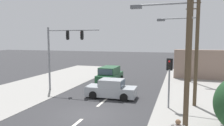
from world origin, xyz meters
TOP-DOWN VIEW (x-y plane):
  - ground_plane at (0.00, 0.00)m, footprint 140.00×140.00m
  - lane_dash_near at (0.00, -2.00)m, footprint 0.20×2.40m
  - lane_dash_mid at (0.00, 3.00)m, footprint 0.20×2.40m
  - lane_dash_far at (0.00, 8.00)m, footprint 0.20×2.40m
  - kerb_left_verge at (-8.50, 4.00)m, footprint 8.00×40.00m
  - utility_pole_foreground_right at (5.86, -1.48)m, footprint 3.78×0.42m
  - utility_pole_midground_right at (6.64, 4.11)m, footprint 3.78×0.61m
  - utility_pole_background_right at (6.84, 13.77)m, footprint 1.80×0.26m
  - traffic_signal_mast at (-5.05, 5.47)m, footprint 5.29×0.47m
  - pedestal_signal_right_kerb at (4.98, 2.95)m, footprint 0.44×0.31m
  - sedan_crossing_left at (0.22, 4.51)m, footprint 4.27×1.95m
  - suv_oncoming_mid at (-1.62, 9.94)m, footprint 2.09×4.56m

SIDE VIEW (x-z plane):
  - ground_plane at x=0.00m, z-range 0.00..0.00m
  - lane_dash_near at x=0.00m, z-range 0.00..0.01m
  - lane_dash_mid at x=0.00m, z-range 0.00..0.01m
  - lane_dash_far at x=0.00m, z-range 0.00..0.01m
  - kerb_left_verge at x=-8.50m, z-range 0.00..0.02m
  - sedan_crossing_left at x=0.22m, z-range -0.08..1.48m
  - suv_oncoming_mid at x=-1.62m, z-range -0.06..1.83m
  - pedestal_signal_right_kerb at x=4.98m, z-range 0.64..4.20m
  - traffic_signal_mast at x=-5.05m, z-range 1.15..7.15m
  - utility_pole_midground_right at x=6.64m, z-range 0.36..9.25m
  - utility_pole_background_right at x=6.84m, z-range 0.24..9.60m
  - utility_pole_foreground_right at x=5.86m, z-range 0.36..9.53m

